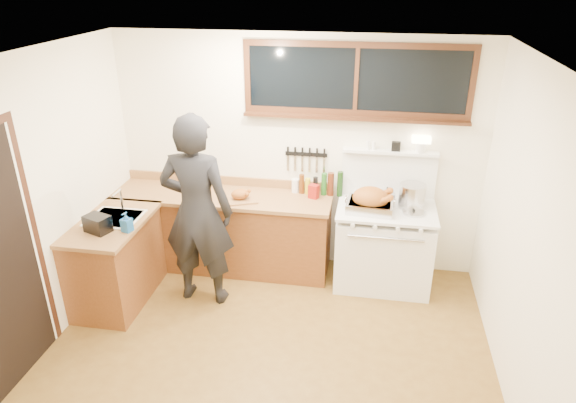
% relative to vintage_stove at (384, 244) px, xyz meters
% --- Properties ---
extents(ground_plane, '(4.00, 3.50, 0.02)m').
position_rel_vintage_stove_xyz_m(ground_plane, '(-1.00, -1.41, -0.48)').
color(ground_plane, brown).
extents(room_shell, '(4.10, 3.60, 2.65)m').
position_rel_vintage_stove_xyz_m(room_shell, '(-1.00, -1.41, 1.18)').
color(room_shell, white).
rests_on(room_shell, ground).
extents(counter_back, '(2.44, 0.64, 1.00)m').
position_rel_vintage_stove_xyz_m(counter_back, '(-1.80, 0.04, -0.01)').
color(counter_back, brown).
rests_on(counter_back, ground).
extents(counter_left, '(0.64, 1.09, 0.90)m').
position_rel_vintage_stove_xyz_m(counter_left, '(-2.70, -0.79, -0.02)').
color(counter_left, brown).
rests_on(counter_left, ground).
extents(sink_unit, '(0.50, 0.45, 0.37)m').
position_rel_vintage_stove_xyz_m(sink_unit, '(-2.68, -0.71, 0.38)').
color(sink_unit, white).
rests_on(sink_unit, counter_left).
extents(vintage_stove, '(1.02, 0.74, 1.60)m').
position_rel_vintage_stove_xyz_m(vintage_stove, '(0.00, 0.00, 0.00)').
color(vintage_stove, white).
rests_on(vintage_stove, ground).
extents(back_window, '(2.32, 0.13, 0.77)m').
position_rel_vintage_stove_xyz_m(back_window, '(-0.40, 0.31, 1.60)').
color(back_window, black).
rests_on(back_window, room_shell).
extents(knife_strip, '(0.46, 0.03, 0.28)m').
position_rel_vintage_stove_xyz_m(knife_strip, '(-0.90, 0.32, 0.84)').
color(knife_strip, black).
rests_on(knife_strip, room_shell).
extents(man, '(0.74, 0.49, 1.99)m').
position_rel_vintage_stove_xyz_m(man, '(-1.85, -0.62, 0.53)').
color(man, black).
rests_on(man, ground).
extents(soap_bottle, '(0.11, 0.11, 0.20)m').
position_rel_vintage_stove_xyz_m(soap_bottle, '(-2.43, -0.95, 0.53)').
color(soap_bottle, '#215FA6').
rests_on(soap_bottle, counter_left).
extents(toaster, '(0.28, 0.23, 0.16)m').
position_rel_vintage_stove_xyz_m(toaster, '(-2.70, -1.00, 0.51)').
color(toaster, black).
rests_on(toaster, counter_left).
extents(cutting_board, '(0.42, 0.37, 0.13)m').
position_rel_vintage_stove_xyz_m(cutting_board, '(-1.55, -0.09, 0.48)').
color(cutting_board, olive).
rests_on(cutting_board, counter_back).
extents(roast_turkey, '(0.51, 0.38, 0.26)m').
position_rel_vintage_stove_xyz_m(roast_turkey, '(-0.17, -0.10, 0.54)').
color(roast_turkey, silver).
rests_on(roast_turkey, vintage_stove).
extents(stockpot, '(0.30, 0.30, 0.25)m').
position_rel_vintage_stove_xyz_m(stockpot, '(0.25, 0.06, 0.56)').
color(stockpot, silver).
rests_on(stockpot, vintage_stove).
extents(saucepan, '(0.16, 0.28, 0.12)m').
position_rel_vintage_stove_xyz_m(saucepan, '(0.01, 0.11, 0.49)').
color(saucepan, silver).
rests_on(saucepan, vintage_stove).
extents(pot_lid, '(0.30, 0.30, 0.04)m').
position_rel_vintage_stove_xyz_m(pot_lid, '(0.27, -0.09, 0.44)').
color(pot_lid, silver).
rests_on(pot_lid, vintage_stove).
extents(coffee_tin, '(0.12, 0.11, 0.15)m').
position_rel_vintage_stove_xyz_m(coffee_tin, '(-0.78, 0.11, 0.51)').
color(coffee_tin, maroon).
rests_on(coffee_tin, counter_back).
extents(pitcher, '(0.10, 0.10, 0.15)m').
position_rel_vintage_stove_xyz_m(pitcher, '(-1.01, 0.24, 0.51)').
color(pitcher, white).
rests_on(pitcher, counter_back).
extents(bottle_cluster, '(0.48, 0.07, 0.28)m').
position_rel_vintage_stove_xyz_m(bottle_cluster, '(-0.70, 0.22, 0.55)').
color(bottle_cluster, black).
rests_on(bottle_cluster, counter_back).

